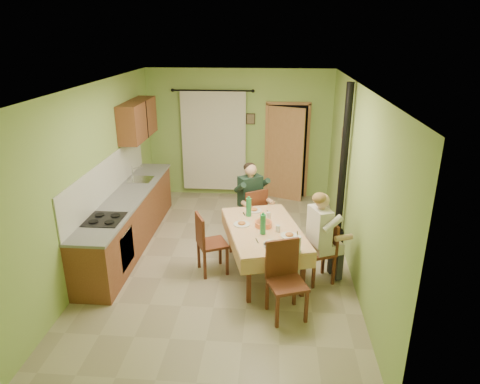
# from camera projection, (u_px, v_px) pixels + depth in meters

# --- Properties ---
(floor) EXTENTS (4.00, 6.00, 0.01)m
(floor) POSITION_uv_depth(u_px,v_px,m) (224.00, 259.00, 7.06)
(floor) COLOR tan
(floor) RESTS_ON ground
(room_shell) EXTENTS (4.04, 6.04, 2.82)m
(room_shell) POSITION_uv_depth(u_px,v_px,m) (223.00, 152.00, 6.41)
(room_shell) COLOR #9BC062
(room_shell) RESTS_ON ground
(kitchen_run) EXTENTS (0.64, 3.64, 1.56)m
(kitchen_run) POSITION_uv_depth(u_px,v_px,m) (129.00, 219.00, 7.39)
(kitchen_run) COLOR brown
(kitchen_run) RESTS_ON ground
(upper_cabinets) EXTENTS (0.35, 1.40, 0.70)m
(upper_cabinets) POSITION_uv_depth(u_px,v_px,m) (138.00, 120.00, 8.09)
(upper_cabinets) COLOR brown
(upper_cabinets) RESTS_ON room_shell
(curtain) EXTENTS (1.70, 0.07, 2.22)m
(curtain) POSITION_uv_depth(u_px,v_px,m) (214.00, 141.00, 9.35)
(curtain) COLOR black
(curtain) RESTS_ON ground
(doorway) EXTENTS (0.96, 0.37, 2.15)m
(doorway) POSITION_uv_depth(u_px,v_px,m) (286.00, 152.00, 9.31)
(doorway) COLOR black
(doorway) RESTS_ON ground
(dining_table) EXTENTS (1.46, 1.94, 0.76)m
(dining_table) POSITION_uv_depth(u_px,v_px,m) (264.00, 250.00, 6.54)
(dining_table) COLOR #DFAB79
(dining_table) RESTS_ON ground
(tableware) EXTENTS (0.97, 1.51, 0.33)m
(tableware) POSITION_uv_depth(u_px,v_px,m) (267.00, 227.00, 6.29)
(tableware) COLOR white
(tableware) RESTS_ON dining_table
(chair_far) EXTENTS (0.59, 0.59, 0.99)m
(chair_far) POSITION_uv_depth(u_px,v_px,m) (251.00, 224.00, 7.63)
(chair_far) COLOR #5E2B19
(chair_far) RESTS_ON ground
(chair_near) EXTENTS (0.58, 0.58, 1.02)m
(chair_near) POSITION_uv_depth(u_px,v_px,m) (286.00, 296.00, 5.57)
(chair_near) COLOR #5E2B19
(chair_near) RESTS_ON ground
(chair_right) EXTENTS (0.50, 0.50, 0.94)m
(chair_right) POSITION_uv_depth(u_px,v_px,m) (320.00, 263.00, 6.36)
(chair_right) COLOR #5E2B19
(chair_right) RESTS_ON ground
(chair_left) EXTENTS (0.55, 0.55, 0.97)m
(chair_left) POSITION_uv_depth(u_px,v_px,m) (212.00, 255.00, 6.59)
(chair_left) COLOR #5E2B19
(chair_left) RESTS_ON ground
(man_far) EXTENTS (0.65, 0.63, 1.39)m
(man_far) POSITION_uv_depth(u_px,v_px,m) (251.00, 193.00, 7.43)
(man_far) COLOR #192D23
(man_far) RESTS_ON chair_far
(man_right) EXTENTS (0.59, 0.65, 1.39)m
(man_right) POSITION_uv_depth(u_px,v_px,m) (321.00, 227.00, 6.14)
(man_right) COLOR beige
(man_right) RESTS_ON chair_right
(stove_flue) EXTENTS (0.24, 0.24, 2.80)m
(stove_flue) POSITION_uv_depth(u_px,v_px,m) (341.00, 191.00, 7.11)
(stove_flue) COLOR black
(stove_flue) RESTS_ON ground
(picture_back) EXTENTS (0.19, 0.03, 0.23)m
(picture_back) POSITION_uv_depth(u_px,v_px,m) (251.00, 119.00, 9.19)
(picture_back) COLOR black
(picture_back) RESTS_ON room_shell
(picture_right) EXTENTS (0.03, 0.31, 0.21)m
(picture_right) POSITION_uv_depth(u_px,v_px,m) (344.00, 134.00, 7.38)
(picture_right) COLOR brown
(picture_right) RESTS_ON room_shell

